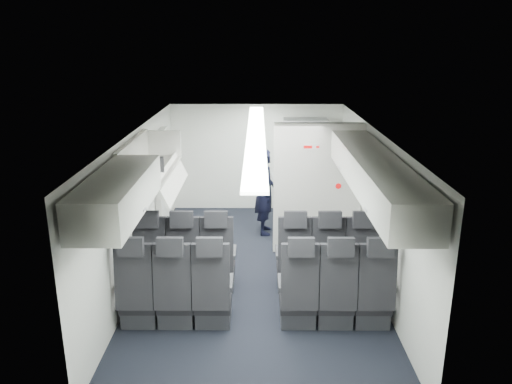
{
  "coord_description": "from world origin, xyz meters",
  "views": [
    {
      "loc": [
        0.03,
        -6.83,
        3.38
      ],
      "look_at": [
        0.0,
        0.4,
        1.15
      ],
      "focal_mm": 35.0,
      "sensor_mm": 36.0,
      "label": 1
    }
  ],
  "objects_px": {
    "seat_row_front": "(256,263)",
    "carry_on_bag": "(145,168)",
    "boarding_door": "(163,183)",
    "galley_unit": "(305,167)",
    "flight_attendant": "(265,192)",
    "seat_row_mid": "(255,295)"
  },
  "relations": [
    {
      "from": "flight_attendant",
      "to": "seat_row_front",
      "type": "bearing_deg",
      "value": 174.66
    },
    {
      "from": "carry_on_bag",
      "to": "boarding_door",
      "type": "bearing_deg",
      "value": 104.1
    },
    {
      "from": "seat_row_mid",
      "to": "galley_unit",
      "type": "xyz_separation_m",
      "value": [
        0.95,
        4.15,
        0.55
      ]
    },
    {
      "from": "seat_row_front",
      "to": "carry_on_bag",
      "type": "relative_size",
      "value": 8.22
    },
    {
      "from": "seat_row_front",
      "to": "carry_on_bag",
      "type": "height_order",
      "value": "carry_on_bag"
    },
    {
      "from": "boarding_door",
      "to": "carry_on_bag",
      "type": "bearing_deg",
      "value": -84.22
    },
    {
      "from": "seat_row_mid",
      "to": "flight_attendant",
      "type": "relative_size",
      "value": 2.15
    },
    {
      "from": "boarding_door",
      "to": "carry_on_bag",
      "type": "relative_size",
      "value": 4.59
    },
    {
      "from": "seat_row_front",
      "to": "seat_row_mid",
      "type": "height_order",
      "value": "same"
    },
    {
      "from": "seat_row_mid",
      "to": "carry_on_bag",
      "type": "relative_size",
      "value": 8.22
    },
    {
      "from": "flight_attendant",
      "to": "galley_unit",
      "type": "bearing_deg",
      "value": -37.63
    },
    {
      "from": "seat_row_mid",
      "to": "galley_unit",
      "type": "height_order",
      "value": "galley_unit"
    },
    {
      "from": "seat_row_front",
      "to": "seat_row_mid",
      "type": "xyz_separation_m",
      "value": [
        0.0,
        -0.9,
        0.0
      ]
    },
    {
      "from": "seat_row_front",
      "to": "flight_attendant",
      "type": "relative_size",
      "value": 2.15
    },
    {
      "from": "galley_unit",
      "to": "carry_on_bag",
      "type": "xyz_separation_m",
      "value": [
        -2.37,
        -3.35,
        0.84
      ]
    },
    {
      "from": "galley_unit",
      "to": "flight_attendant",
      "type": "relative_size",
      "value": 1.23
    },
    {
      "from": "seat_row_mid",
      "to": "galley_unit",
      "type": "relative_size",
      "value": 1.75
    },
    {
      "from": "galley_unit",
      "to": "flight_attendant",
      "type": "xyz_separation_m",
      "value": [
        -0.79,
        -1.08,
        -0.17
      ]
    },
    {
      "from": "boarding_door",
      "to": "carry_on_bag",
      "type": "height_order",
      "value": "carry_on_bag"
    },
    {
      "from": "seat_row_front",
      "to": "flight_attendant",
      "type": "xyz_separation_m",
      "value": [
        0.16,
        2.18,
        0.37
      ]
    },
    {
      "from": "galley_unit",
      "to": "carry_on_bag",
      "type": "bearing_deg",
      "value": -125.24
    },
    {
      "from": "seat_row_mid",
      "to": "seat_row_front",
      "type": "bearing_deg",
      "value": 90.0
    }
  ]
}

